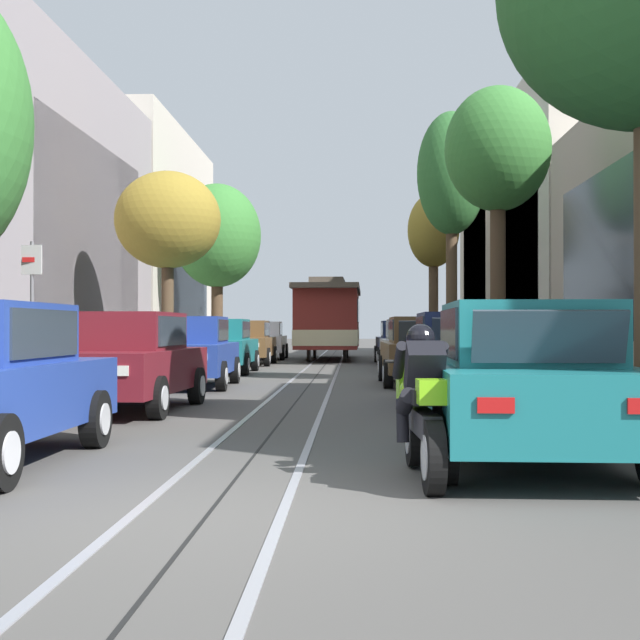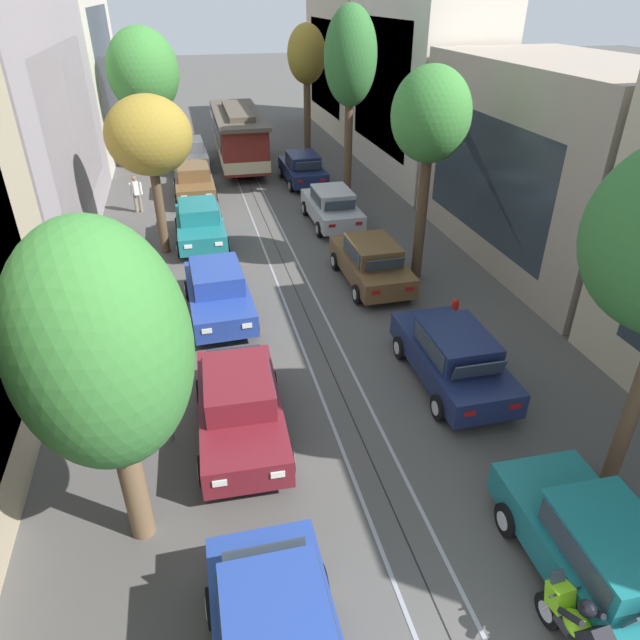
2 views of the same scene
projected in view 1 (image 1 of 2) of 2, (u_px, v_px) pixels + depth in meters
The scene contains 24 objects.
ground_plane at pixel (317, 375), 25.19m from camera, with size 160.00×160.00×0.00m, color #4C4947.
trolley_track_rails at pixel (321, 370), 27.91m from camera, with size 1.14×55.19×0.01m.
building_facade_left at pixel (41, 224), 29.74m from camera, with size 4.81×46.89×10.82m.
building_facade_right at pixel (621, 232), 28.87m from camera, with size 5.75×46.89×10.31m.
parked_car_maroon_second_left at pixel (125, 361), 14.36m from camera, with size 2.11×4.41×1.58m.
parked_car_blue_mid_left at pixel (190, 351), 20.07m from camera, with size 2.09×4.40×1.58m.
parked_car_teal_fourth_left at pixel (220, 346), 26.23m from camera, with size 2.02×4.37×1.58m.
parked_car_brown_fifth_left at pixel (246, 342), 32.10m from camera, with size 2.01×4.36×1.58m.
parked_car_white_sixth_left at pixel (263, 340), 37.74m from camera, with size 2.07×4.39×1.58m.
parked_car_teal_near_right at pixel (524, 382), 8.84m from camera, with size 2.07×4.39×1.58m.
parked_car_navy_second_right at pixel (465, 360), 14.85m from camera, with size 2.02×4.37×1.58m.
parked_car_brown_mid_right at pixel (423, 350), 20.86m from camera, with size 2.04×4.38×1.58m.
parked_car_silver_fourth_right at pixel (413, 345), 26.74m from camera, with size 2.02×4.37×1.58m.
parked_car_navy_fifth_right at pixel (402, 342), 32.94m from camera, with size 2.03×4.38×1.58m.
street_tree_kerb_left_second at pixel (168, 221), 25.66m from camera, with size 3.04×2.72×5.83m.
street_tree_kerb_left_mid at pixel (217, 237), 37.62m from camera, with size 3.69×3.95×7.38m.
street_tree_kerb_right_second at pixel (498, 153), 20.98m from camera, with size 2.48×2.56×7.00m.
street_tree_kerb_right_mid at pixel (451, 177), 29.42m from camera, with size 2.27×2.49×8.45m.
street_tree_kerb_right_fourth at pixel (433, 233), 39.57m from camera, with size 2.28×2.40×7.30m.
cable_car_trolley at pixel (329, 320), 36.99m from camera, with size 2.68×9.15×3.28m.
motorcycle_with_rider at pixel (423, 406), 7.81m from camera, with size 0.56×1.99×1.37m.
pedestrian_on_left_pavement at pixel (164, 339), 30.64m from camera, with size 0.55×0.40×1.67m.
fire_hydrant at pixel (519, 374), 17.57m from camera, with size 0.40×0.22×0.84m.
street_sign_post at pixel (32, 305), 14.53m from camera, with size 0.36×0.09×2.74m.
Camera 1 is at (1.05, -6.31, 1.34)m, focal length 50.26 mm.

